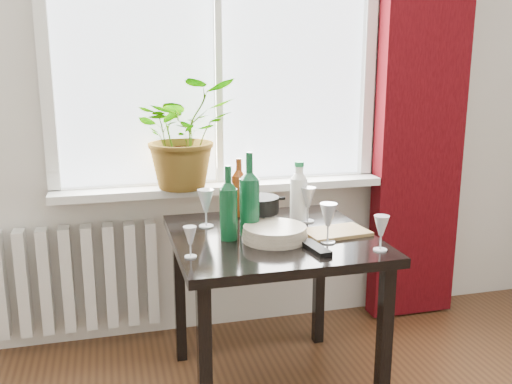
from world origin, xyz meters
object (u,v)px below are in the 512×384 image
object	(u,v)px
wineglass_back_center	(308,204)
bottle_amber	(239,186)
wineglass_front_left	(190,242)
wineglass_front_right	(328,223)
wineglass_far_right	(381,233)
table	(272,255)
cutting_board	(336,232)
cleaning_bottle	(299,191)
fondue_pot	(259,212)
wine_bottle_left	(228,202)
wineglass_back_left	(206,208)
wine_bottle_right	(250,193)
tv_remote	(315,248)
plate_stack	(275,233)
potted_plant	(184,133)
radiator	(78,278)

from	to	relation	value
wineglass_back_center	bottle_amber	bearing A→B (deg)	145.95
wineglass_front_left	wineglass_back_center	bearing A→B (deg)	29.96
wineglass_front_right	wineglass_far_right	size ratio (longest dim) A/B	1.16
wineglass_front_right	wineglass_front_left	world-z (taller)	wineglass_front_right
table	cutting_board	world-z (taller)	cutting_board
wineglass_front_left	wineglass_far_right	bearing A→B (deg)	-8.66
wineglass_far_right	cutting_board	bearing A→B (deg)	108.63
cleaning_bottle	fondue_pot	distance (m)	0.23
wine_bottle_left	bottle_amber	distance (m)	0.37
wineglass_back_left	fondue_pot	world-z (taller)	wineglass_back_left
wineglass_back_left	fondue_pot	xyz separation A→B (m)	(0.23, -0.06, -0.02)
cleaning_bottle	wineglass_back_left	size ratio (longest dim) A/B	1.59
wineglass_back_center	wineglass_back_left	distance (m)	0.47
wineglass_front_left	wineglass_back_left	bearing A→B (deg)	71.65
wine_bottle_right	fondue_pot	bearing A→B (deg)	55.08
wineglass_front_left	tv_remote	size ratio (longest dim) A/B	0.68
table	fondue_pot	bearing A→B (deg)	100.53
cleaning_bottle	tv_remote	world-z (taller)	cleaning_bottle
bottle_amber	wineglass_back_left	world-z (taller)	bottle_amber
wineglass_front_right	fondue_pot	size ratio (longest dim) A/B	0.83
wine_bottle_left	cutting_board	distance (m)	0.49
table	wineglass_back_left	size ratio (longest dim) A/B	4.83
wineglass_far_right	wine_bottle_right	bearing A→B (deg)	142.93
wine_bottle_left	plate_stack	xyz separation A→B (m)	(0.18, -0.06, -0.13)
wine_bottle_right	cleaning_bottle	bearing A→B (deg)	30.27
potted_plant	wine_bottle_right	world-z (taller)	potted_plant
table	wine_bottle_left	size ratio (longest dim) A/B	2.67
plate_stack	bottle_amber	bearing A→B (deg)	97.82
radiator	plate_stack	xyz separation A→B (m)	(0.84, -0.71, 0.39)
wineglass_back_left	tv_remote	xyz separation A→B (m)	(0.36, -0.43, -0.08)
cleaning_bottle	bottle_amber	bearing A→B (deg)	149.57
wine_bottle_right	wineglass_front_left	xyz separation A→B (m)	(-0.29, -0.23, -0.12)
wine_bottle_left	wineglass_back_left	size ratio (longest dim) A/B	1.81
wineglass_back_left	plate_stack	world-z (taller)	wineglass_back_left
radiator	tv_remote	size ratio (longest dim) A/B	4.40
radiator	cutting_board	xyz separation A→B (m)	(1.12, -0.69, 0.37)
potted_plant	wineglass_far_right	size ratio (longest dim) A/B	3.75
wineglass_front_left	plate_stack	size ratio (longest dim) A/B	0.45
wine_bottle_right	radiator	bearing A→B (deg)	141.51
wineglass_front_right	wineglass_far_right	xyz separation A→B (m)	(0.16, -0.15, -0.01)
tv_remote	potted_plant	bearing A→B (deg)	109.23
cleaning_bottle	wineglass_front_right	distance (m)	0.36
potted_plant	bottle_amber	distance (m)	0.39
table	wine_bottle_left	world-z (taller)	wine_bottle_left
table	wine_bottle_right	bearing A→B (deg)	163.04
wine_bottle_left	wineglass_front_left	bearing A→B (deg)	-135.65
radiator	table	bearing A→B (deg)	-36.54
wineglass_front_right	cutting_board	size ratio (longest dim) A/B	0.62
wineglass_front_right	wineglass_far_right	distance (m)	0.22
potted_plant	bottle_amber	size ratio (longest dim) A/B	1.92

